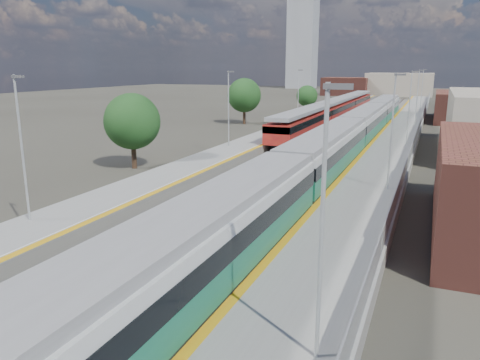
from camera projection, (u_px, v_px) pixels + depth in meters
The scene contains 11 objects.
ground at pixel (354, 139), 58.83m from camera, with size 320.00×320.00×0.00m, color #47443A.
ballast_bed at pixel (340, 136), 61.90m from camera, with size 10.50×155.00×0.06m, color #565451.
tracks at pixel (347, 134), 63.16m from camera, with size 8.96×160.00×0.17m.
platform_right at pixel (400, 135), 58.97m from camera, with size 4.70×155.00×8.52m.
platform_left at pixel (291, 129), 64.30m from camera, with size 4.30×155.00×8.52m.
buildings at pixel (343, 61), 142.60m from camera, with size 72.00×185.50×40.00m.
green_train at pixel (350, 134), 46.32m from camera, with size 3.05×84.94×3.36m.
red_train at pixel (336, 110), 74.15m from camera, with size 2.98×60.44×3.76m.
tree_a at pixel (132, 122), 41.05m from camera, with size 4.94×4.94×6.69m.
tree_b at pixel (244, 95), 73.56m from camera, with size 5.31×5.31×7.19m.
tree_c at pixel (307, 96), 90.00m from camera, with size 4.03×4.03×5.47m.
Camera 1 is at (9.04, -9.44, 8.87)m, focal length 35.00 mm.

